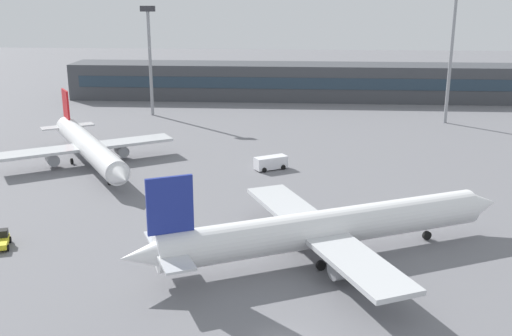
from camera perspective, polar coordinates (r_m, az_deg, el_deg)
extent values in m
plane|color=slate|center=(87.98, 3.05, -1.93)|extent=(400.00, 400.00, 0.00)
cube|color=#3F4247|center=(157.83, 3.51, 8.08)|extent=(113.70, 12.00, 9.00)
cube|color=#263847|center=(151.79, 3.49, 7.91)|extent=(108.01, 0.16, 2.80)
cylinder|color=white|center=(65.53, 6.72, -5.55)|extent=(35.12, 19.03, 3.89)
cone|color=white|center=(76.56, 20.27, -3.19)|extent=(5.44, 5.16, 3.70)
cone|color=white|center=(59.55, -10.80, -8.11)|extent=(4.68, 4.11, 2.73)
cube|color=navy|center=(58.29, -8.06, -3.46)|extent=(4.25, 2.23, 5.64)
cube|color=silver|center=(59.94, -8.17, -7.59)|extent=(6.91, 10.51, 0.25)
cube|color=silver|center=(65.20, 5.90, -5.94)|extent=(17.37, 29.97, 0.51)
cylinder|color=gray|center=(60.88, 8.49, -9.24)|extent=(3.84, 3.24, 2.05)
cylinder|color=gray|center=(70.86, 3.63, -5.24)|extent=(3.84, 3.24, 2.05)
cylinder|color=black|center=(73.15, 15.70, -6.09)|extent=(1.10, 0.80, 1.02)
cylinder|color=black|center=(63.66, 6.09, -9.05)|extent=(1.10, 0.80, 1.02)
cylinder|color=black|center=(67.99, 4.05, -7.26)|extent=(1.10, 0.80, 1.02)
cylinder|color=silver|center=(102.30, -15.42, 1.96)|extent=(21.07, 30.55, 3.57)
cone|color=silver|center=(84.95, -12.50, -0.80)|extent=(4.97, 5.14, 3.40)
cone|color=silver|center=(119.83, -17.48, 3.90)|extent=(4.02, 4.36, 2.50)
cube|color=red|center=(116.24, -17.39, 5.73)|extent=(2.49, 3.68, 5.17)
cube|color=silver|center=(117.33, -17.24, 3.75)|extent=(9.36, 7.24, 0.23)
cube|color=silver|center=(103.26, -15.53, 1.93)|extent=(26.28, 18.86, 0.47)
cylinder|color=gray|center=(102.57, -18.53, 0.80)|extent=(3.20, 3.55, 1.88)
cylinder|color=gray|center=(104.90, -12.48, 1.62)|extent=(3.20, 3.55, 1.88)
cylinder|color=black|center=(91.91, -13.57, -1.26)|extent=(0.82, 1.00, 0.94)
cylinder|color=black|center=(104.27, -16.85, 0.62)|extent=(0.82, 1.00, 0.94)
cylinder|color=black|center=(105.27, -14.26, 0.97)|extent=(0.82, 1.00, 0.94)
cube|color=yellow|center=(74.06, -22.75, -6.41)|extent=(2.60, 3.89, 0.60)
cube|color=black|center=(74.65, -22.73, -5.68)|extent=(1.68, 1.50, 0.90)
cylinder|color=black|center=(75.17, -22.03, -6.23)|extent=(0.47, 0.74, 0.70)
cylinder|color=black|center=(72.97, -22.22, -6.95)|extent=(0.47, 0.74, 0.70)
cube|color=white|center=(96.73, 1.39, 0.52)|extent=(5.50, 4.36, 1.90)
cube|color=#1E2633|center=(97.52, 2.43, 0.95)|extent=(1.10, 1.72, 0.70)
cylinder|color=black|center=(96.87, 2.56, 0.07)|extent=(0.80, 0.63, 0.76)
cylinder|color=black|center=(98.58, 1.99, 0.38)|extent=(0.80, 0.63, 0.76)
cylinder|color=black|center=(95.32, 0.78, -0.19)|extent=(0.80, 0.63, 0.76)
cylinder|color=black|center=(97.06, 0.22, 0.12)|extent=(0.80, 0.63, 0.76)
cylinder|color=gray|center=(134.24, 17.75, 9.71)|extent=(0.70, 0.70, 27.10)
cylinder|color=gray|center=(138.41, -9.87, 9.53)|extent=(0.70, 0.70, 22.73)
cube|color=#333338|center=(137.47, -10.12, 14.48)|extent=(3.20, 0.80, 1.20)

